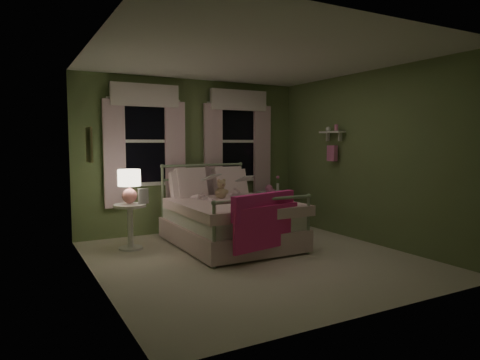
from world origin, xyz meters
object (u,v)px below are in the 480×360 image
teddy_bear (221,190)px  table_lamp (129,183)px  bed (229,219)px  nightstand_left (130,220)px  child_right (232,182)px  nightstand_right (274,197)px  child_left (200,179)px

teddy_bear → table_lamp: bearing=173.0°
table_lamp → bed: bearing=-17.5°
teddy_bear → nightstand_left: bearing=173.0°
child_right → nightstand_right: bearing=-140.3°
child_right → nightstand_left: 1.71m
table_lamp → teddy_bear: bearing=-7.0°
child_right → teddy_bear: (-0.28, -0.16, -0.11)m
nightstand_left → nightstand_right: 2.69m
teddy_bear → nightstand_left: 1.43m
child_right → nightstand_right: size_ratio=1.02×
bed → table_lamp: (-1.37, 0.43, 0.57)m
nightstand_left → table_lamp: 0.54m
nightstand_right → table_lamp: bearing=-172.6°
teddy_bear → nightstand_right: 1.42m
child_left → nightstand_right: bearing=-174.2°
nightstand_right → child_left: bearing=-167.3°
bed → nightstand_right: bearing=30.8°
child_left → nightstand_right: (1.58, 0.36, -0.41)m
child_left → nightstand_left: size_ratio=1.21×
child_right → nightstand_left: child_right is taller
nightstand_left → nightstand_right: bearing=7.4°
child_right → table_lamp: child_right is taller
child_left → nightstand_left: 1.21m
bed → nightstand_left: (-1.37, 0.43, 0.03)m
nightstand_left → nightstand_right: (2.67, 0.35, 0.13)m
child_left → teddy_bear: size_ratio=2.53×
child_left → teddy_bear: (0.28, -0.16, -0.17)m
nightstand_left → bed: bearing=-17.5°
child_right → child_left: bearing=20.5°
child_left → table_lamp: 1.09m
child_left → nightstand_right: size_ratio=1.22×
child_left → teddy_bear: bearing=143.7°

